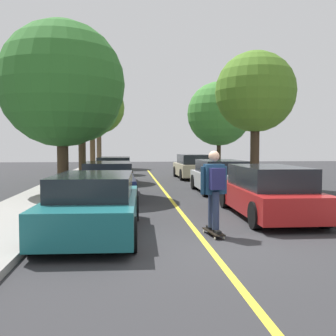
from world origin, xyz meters
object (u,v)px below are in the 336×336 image
(parked_car_right_near, at_px, (220,176))
(parked_car_right_far, at_px, (193,167))
(parked_car_left_far, at_px, (114,170))
(skateboard, at_px, (214,232))
(street_tree_left_farthest, at_px, (99,108))
(skateboarder, at_px, (214,186))
(street_tree_right_nearest, at_px, (255,92))
(street_tree_right_near, at_px, (219,114))
(parked_car_left_nearest, at_px, (94,204))
(street_tree_left_nearest, at_px, (62,84))
(street_tree_left_far, at_px, (92,99))
(parked_car_left_near, at_px, (108,180))
(street_tree_left_near, at_px, (82,104))
(parked_car_right_nearest, at_px, (268,192))

(parked_car_right_near, height_order, parked_car_right_far, parked_car_right_far)
(parked_car_left_far, bearing_deg, skateboard, -78.58)
(street_tree_left_farthest, distance_m, skateboarder, 26.60)
(parked_car_left_far, xyz_separation_m, street_tree_right_nearest, (6.20, -3.93, 3.55))
(parked_car_right_far, relative_size, street_tree_right_near, 0.73)
(skateboard, bearing_deg, parked_car_left_far, 101.42)
(parked_car_right_far, bearing_deg, parked_car_left_nearest, -107.37)
(street_tree_left_nearest, bearing_deg, street_tree_left_far, 90.00)
(parked_car_right_far, distance_m, street_tree_right_near, 3.67)
(parked_car_left_near, relative_size, street_tree_left_farthest, 0.65)
(parked_car_left_near, distance_m, parked_car_right_far, 9.36)
(parked_car_left_nearest, height_order, street_tree_left_farthest, street_tree_left_farthest)
(parked_car_left_nearest, xyz_separation_m, parked_car_right_near, (4.47, 7.30, 0.02))
(parked_car_right_far, height_order, skateboard, parked_car_right_far)
(street_tree_right_nearest, xyz_separation_m, street_tree_right_near, (0.00, 6.92, -0.37))
(parked_car_right_far, distance_m, street_tree_left_nearest, 10.37)
(street_tree_left_near, bearing_deg, parked_car_right_nearest, -61.53)
(parked_car_left_far, distance_m, parked_car_right_far, 4.98)
(parked_car_left_far, distance_m, skateboard, 12.81)
(parked_car_left_near, height_order, parked_car_right_far, parked_car_right_far)
(parked_car_left_near, xyz_separation_m, parked_car_left_far, (0.00, 6.03, 0.01))
(parked_car_right_far, height_order, street_tree_left_far, street_tree_left_far)
(parked_car_right_near, bearing_deg, street_tree_left_near, 136.80)
(parked_car_left_nearest, height_order, street_tree_right_nearest, street_tree_right_nearest)
(street_tree_left_nearest, height_order, skateboard, street_tree_left_nearest)
(parked_car_left_far, distance_m, street_tree_right_nearest, 8.16)
(street_tree_left_far, relative_size, street_tree_left_farthest, 0.91)
(parked_car_right_near, height_order, street_tree_left_farthest, street_tree_left_farthest)
(street_tree_left_near, bearing_deg, skateboard, -72.53)
(street_tree_left_far, height_order, street_tree_right_nearest, street_tree_left_far)
(street_tree_left_far, bearing_deg, skateboard, -77.85)
(street_tree_right_near, bearing_deg, parked_car_left_near, -124.51)
(street_tree_left_far, bearing_deg, parked_car_right_far, -39.23)
(street_tree_left_near, bearing_deg, parked_car_left_nearest, -82.50)
(skateboard, bearing_deg, parked_car_left_near, 111.28)
(skateboarder, bearing_deg, parked_car_right_far, 82.52)
(street_tree_left_far, xyz_separation_m, street_tree_right_nearest, (7.93, -11.18, -0.90))
(parked_car_right_far, height_order, skateboarder, skateboarder)
(parked_car_right_near, xyz_separation_m, parked_car_right_far, (0.00, 7.01, 0.03))
(street_tree_left_nearest, xyz_separation_m, street_tree_right_nearest, (7.93, 1.42, -0.00))
(skateboard, bearing_deg, parked_car_right_nearest, 47.30)
(parked_car_left_nearest, bearing_deg, street_tree_right_nearest, 52.89)
(parked_car_left_near, height_order, street_tree_right_near, street_tree_right_near)
(parked_car_right_far, bearing_deg, parked_car_right_nearest, -90.01)
(street_tree_right_nearest, height_order, skateboarder, street_tree_right_nearest)
(street_tree_left_nearest, height_order, street_tree_right_nearest, street_tree_left_nearest)
(parked_car_right_near, bearing_deg, street_tree_left_nearest, -175.16)
(street_tree_right_nearest, bearing_deg, street_tree_left_farthest, 114.64)
(parked_car_right_nearest, xyz_separation_m, skateboarder, (-1.94, -2.14, 0.39))
(parked_car_left_nearest, relative_size, skateboard, 5.18)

